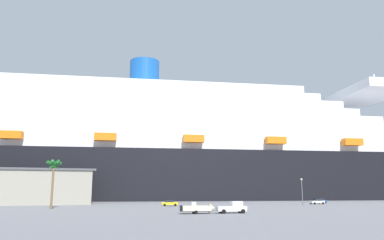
# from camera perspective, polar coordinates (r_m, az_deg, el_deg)

# --- Properties ---
(ground_plane) EXTENTS (600.00, 600.00, 0.00)m
(ground_plane) POSITION_cam_1_polar(r_m,az_deg,el_deg) (125.78, -0.62, -12.64)
(ground_plane) COLOR gray
(cruise_ship) EXTENTS (283.71, 53.57, 65.60)m
(cruise_ship) POSITION_cam_1_polar(r_m,az_deg,el_deg) (163.55, 4.11, -5.28)
(cruise_ship) COLOR black
(cruise_ship) RESTS_ON ground_plane
(terminal_building) EXTENTS (54.09, 27.31, 10.43)m
(terminal_building) POSITION_cam_1_polar(r_m,az_deg,el_deg) (126.51, -27.00, -9.12)
(terminal_building) COLOR gray
(terminal_building) RESTS_ON ground_plane
(pickup_truck) EXTENTS (5.62, 2.34, 2.20)m
(pickup_truck) POSITION_cam_1_polar(r_m,az_deg,el_deg) (71.98, 6.26, -13.26)
(pickup_truck) COLOR white
(pickup_truck) RESTS_ON ground_plane
(small_boat_on_trailer) EXTENTS (7.42, 2.26, 2.15)m
(small_boat_on_trailer) POSITION_cam_1_polar(r_m,az_deg,el_deg) (70.27, 1.22, -13.45)
(small_boat_on_trailer) COLOR #595960
(small_boat_on_trailer) RESTS_ON ground_plane
(palm_tree) EXTENTS (3.54, 3.56, 11.31)m
(palm_tree) POSITION_cam_1_polar(r_m,az_deg,el_deg) (92.62, -20.53, -7.02)
(palm_tree) COLOR brown
(palm_tree) RESTS_ON ground_plane
(street_lamp) EXTENTS (0.56, 0.56, 7.54)m
(street_lamp) POSITION_cam_1_polar(r_m,az_deg,el_deg) (111.84, 16.56, -9.93)
(street_lamp) COLOR slate
(street_lamp) RESTS_ON ground_plane
(parked_car_white_van) EXTENTS (4.56, 2.36, 1.58)m
(parked_car_white_van) POSITION_cam_1_polar(r_m,az_deg,el_deg) (120.55, 18.69, -11.79)
(parked_car_white_van) COLOR white
(parked_car_white_van) RESTS_ON ground_plane
(parked_car_yellow_taxi) EXTENTS (4.61, 2.75, 1.58)m
(parked_car_yellow_taxi) POSITION_cam_1_polar(r_m,az_deg,el_deg) (102.47, -3.44, -12.62)
(parked_car_yellow_taxi) COLOR yellow
(parked_car_yellow_taxi) RESTS_ON ground_plane
(parked_car_blue_suv) EXTENTS (4.48, 2.52, 1.58)m
(parked_car_blue_suv) POSITION_cam_1_polar(r_m,az_deg,el_deg) (127.65, 19.05, -11.67)
(parked_car_blue_suv) COLOR #264C99
(parked_car_blue_suv) RESTS_ON ground_plane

